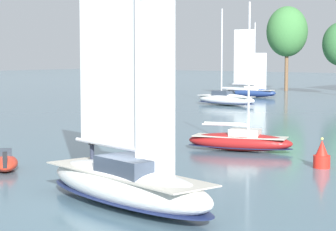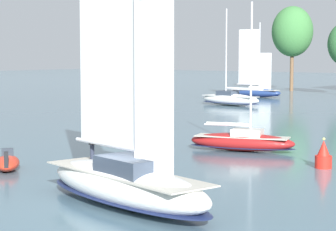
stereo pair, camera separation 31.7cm
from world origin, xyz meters
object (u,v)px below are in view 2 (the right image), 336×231
sailboat_main (125,179)px  sailboat_moored_mid_channel (230,99)px  motor_tender (7,163)px  channel_buoy (323,156)px  sailboat_moored_far_slip (255,91)px  tree_shore_right (292,32)px  sailboat_moored_outer_mooring (242,141)px

sailboat_main → sailboat_moored_mid_channel: size_ratio=1.19×
motor_tender → channel_buoy: channel_buoy is taller
sailboat_moored_mid_channel → motor_tender: bearing=-71.4°
channel_buoy → sailboat_moored_far_slip: bearing=124.4°
channel_buoy → sailboat_moored_mid_channel: bearing=129.6°
tree_shore_right → channel_buoy: size_ratio=8.52×
sailboat_moored_mid_channel → sailboat_moored_outer_mooring: bearing=-55.8°
sailboat_moored_far_slip → sailboat_moored_outer_mooring: bearing=-60.0°
motor_tender → sailboat_main: bearing=-11.8°
sailboat_main → channel_buoy: 14.42m
sailboat_moored_mid_channel → channel_buoy: bearing=-50.4°
sailboat_main → sailboat_moored_far_slip: size_ratio=1.29×
sailboat_moored_far_slip → sailboat_moored_outer_mooring: sailboat_moored_far_slip is taller
tree_shore_right → channel_buoy: bearing=-60.9°
tree_shore_right → sailboat_moored_mid_channel: (9.89, -35.57, -9.83)m
sailboat_moored_mid_channel → sailboat_moored_outer_mooring: sailboat_moored_mid_channel is taller
sailboat_moored_far_slip → channel_buoy: 63.52m
motor_tender → channel_buoy: bearing=40.5°
tree_shore_right → motor_tender: bearing=-72.7°
sailboat_main → sailboat_moored_far_slip: (-33.27, 66.56, -0.23)m
sailboat_moored_mid_channel → sailboat_main: bearing=-61.5°
tree_shore_right → sailboat_moored_outer_mooring: bearing=-64.7°
sailboat_moored_outer_mooring → motor_tender: bearing=-114.0°
sailboat_main → channel_buoy: (2.65, 14.17, -0.46)m
motor_tender → sailboat_moored_outer_mooring: bearing=66.0°
tree_shore_right → sailboat_moored_far_slip: size_ratio=1.33×
sailboat_main → motor_tender: size_ratio=4.29×
sailboat_moored_outer_mooring → motor_tender: size_ratio=2.92×
sailboat_moored_outer_mooring → motor_tender: sailboat_moored_outer_mooring is taller
sailboat_moored_mid_channel → tree_shore_right: bearing=105.5°
sailboat_main → sailboat_moored_mid_channel: bearing=118.5°
sailboat_moored_mid_channel → sailboat_moored_outer_mooring: 40.45m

